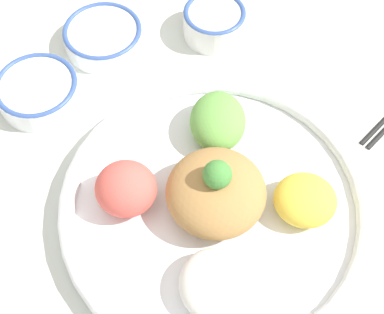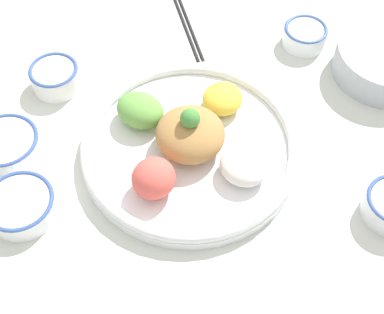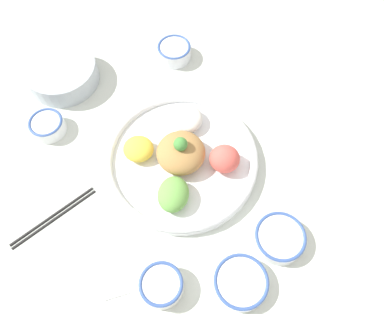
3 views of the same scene
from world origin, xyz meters
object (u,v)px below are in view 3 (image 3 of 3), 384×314
(rice_bowl_plain, at_px, (47,125))
(chopsticks_pair_near, at_px, (54,217))
(side_serving_bowl, at_px, (62,72))
(salad_platter, at_px, (182,158))
(rice_bowl_blue, at_px, (279,238))
(sauce_bowl_dark, at_px, (241,282))
(serving_spoon_main, at_px, (106,297))
(sauce_bowl_red, at_px, (162,285))
(sauce_bowl_far, at_px, (174,51))

(rice_bowl_plain, relative_size, chopsticks_pair_near, 0.45)
(side_serving_bowl, bearing_deg, salad_platter, -109.58)
(salad_platter, distance_m, rice_bowl_blue, 0.29)
(sauce_bowl_dark, bearing_deg, salad_platter, 42.35)
(serving_spoon_main, bearing_deg, salad_platter, 47.59)
(chopsticks_pair_near, bearing_deg, sauce_bowl_dark, 121.29)
(rice_bowl_blue, xyz_separation_m, sauce_bowl_dark, (-0.12, 0.06, -0.00))
(sauce_bowl_red, xyz_separation_m, rice_bowl_plain, (0.27, 0.42, -0.00))
(salad_platter, relative_size, sauce_bowl_red, 4.07)
(side_serving_bowl, height_order, serving_spoon_main, side_serving_bowl)
(salad_platter, distance_m, rice_bowl_plain, 0.36)
(sauce_bowl_dark, bearing_deg, chopsticks_pair_near, 89.34)
(side_serving_bowl, relative_size, serving_spoon_main, 1.74)
(side_serving_bowl, bearing_deg, sauce_bowl_dark, -121.56)
(sauce_bowl_dark, xyz_separation_m, serving_spoon_main, (-0.12, 0.26, -0.02))
(sauce_bowl_far, distance_m, chopsticks_pair_near, 0.56)
(sauce_bowl_far, bearing_deg, salad_platter, -157.22)
(rice_bowl_blue, relative_size, rice_bowl_plain, 1.30)
(rice_bowl_blue, bearing_deg, side_serving_bowl, 68.91)
(rice_bowl_plain, distance_m, serving_spoon_main, 0.46)
(salad_platter, height_order, side_serving_bowl, salad_platter)
(rice_bowl_blue, bearing_deg, chopsticks_pair_near, 102.58)
(salad_platter, bearing_deg, side_serving_bowl, 70.42)
(serving_spoon_main, bearing_deg, sauce_bowl_red, -6.03)
(sauce_bowl_red, bearing_deg, serving_spoon_main, 118.67)
(sauce_bowl_red, relative_size, chopsticks_pair_near, 0.47)
(sauce_bowl_dark, xyz_separation_m, rice_bowl_plain, (0.22, 0.57, 0.00))
(chopsticks_pair_near, bearing_deg, salad_platter, 166.12)
(sauce_bowl_dark, distance_m, side_serving_bowl, 0.72)
(sauce_bowl_red, xyz_separation_m, chopsticks_pair_near, (0.06, 0.29, -0.02))
(chopsticks_pair_near, bearing_deg, side_serving_bowl, -124.31)
(serving_spoon_main, bearing_deg, sauce_bowl_far, 62.66)
(rice_bowl_blue, distance_m, chopsticks_pair_near, 0.52)
(sauce_bowl_red, distance_m, rice_bowl_blue, 0.28)
(rice_bowl_blue, relative_size, side_serving_bowl, 0.58)
(salad_platter, relative_size, side_serving_bowl, 1.94)
(sauce_bowl_far, xyz_separation_m, side_serving_bowl, (-0.18, 0.27, 0.01))
(side_serving_bowl, bearing_deg, chopsticks_pair_near, -156.26)
(sauce_bowl_red, relative_size, serving_spoon_main, 0.83)
(rice_bowl_plain, height_order, serving_spoon_main, rice_bowl_plain)
(salad_platter, height_order, sauce_bowl_dark, salad_platter)
(serving_spoon_main, bearing_deg, chopsticks_pair_near, 112.33)
(rice_bowl_blue, height_order, sauce_bowl_dark, rice_bowl_blue)
(salad_platter, xyz_separation_m, chopsticks_pair_near, (-0.23, 0.24, -0.02))
(sauce_bowl_dark, height_order, side_serving_bowl, side_serving_bowl)
(sauce_bowl_red, height_order, sauce_bowl_far, same)
(rice_bowl_blue, bearing_deg, rice_bowl_plain, 81.22)
(rice_bowl_blue, height_order, chopsticks_pair_near, rice_bowl_blue)
(sauce_bowl_red, height_order, sauce_bowl_dark, sauce_bowl_red)
(salad_platter, height_order, rice_bowl_plain, salad_platter)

